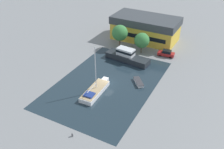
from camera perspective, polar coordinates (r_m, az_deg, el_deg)
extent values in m
plane|color=gray|center=(55.72, -1.11, -1.99)|extent=(440.00, 440.00, 0.00)
cube|color=#1E2D38|center=(55.72, -1.11, -1.98)|extent=(20.17, 30.80, 0.01)
cube|color=gold|center=(76.60, 7.57, 9.69)|extent=(18.85, 10.00, 4.79)
cube|color=#383D42|center=(75.36, 7.76, 12.14)|extent=(19.41, 10.30, 2.17)
cube|color=black|center=(72.66, 6.06, 7.91)|extent=(2.25, 0.09, 3.35)
cube|color=black|center=(72.29, 6.11, 8.60)|extent=(15.93, 0.22, 1.20)
cylinder|color=brown|center=(70.85, 1.77, 7.20)|extent=(0.36, 0.36, 2.84)
sphere|color=#387A3D|center=(69.61, 1.81, 9.49)|extent=(4.40, 4.40, 4.40)
cylinder|color=brown|center=(68.46, 6.70, 5.75)|extent=(0.24, 0.24, 2.20)
sphere|color=#387A3D|center=(67.35, 6.84, 7.76)|extent=(4.07, 4.07, 4.07)
cube|color=maroon|center=(68.08, 12.25, 4.64)|extent=(4.48, 2.27, 0.77)
cube|color=black|center=(67.74, 12.46, 5.15)|extent=(2.40, 1.84, 0.65)
cube|color=black|center=(67.91, 11.52, 5.30)|extent=(0.19, 1.47, 0.52)
cylinder|color=black|center=(67.71, 10.97, 4.29)|extent=(0.62, 0.26, 0.60)
cylinder|color=black|center=(69.15, 11.26, 4.87)|extent=(0.62, 0.26, 0.60)
cylinder|color=black|center=(67.36, 13.18, 3.86)|extent=(0.62, 0.26, 0.60)
cylinder|color=black|center=(68.81, 13.44, 4.45)|extent=(0.62, 0.26, 0.60)
cube|color=white|center=(52.42, -3.93, -3.88)|extent=(3.15, 8.43, 0.97)
cube|color=white|center=(55.86, -1.58, -1.30)|extent=(1.32, 1.25, 0.97)
cube|color=tan|center=(52.12, -3.95, -3.41)|extent=(3.03, 8.09, 0.08)
cylinder|color=silver|center=(49.97, -3.81, 1.42)|extent=(0.16, 0.16, 9.45)
cylinder|color=silver|center=(50.58, -4.68, -3.10)|extent=(0.27, 3.75, 0.12)
cube|color=navy|center=(50.42, -5.22, -4.59)|extent=(2.04, 1.91, 0.30)
cube|color=#23282D|center=(64.31, 3.55, 3.75)|extent=(11.88, 4.45, 1.51)
cube|color=black|center=(64.61, 3.53, 3.27)|extent=(12.01, 4.53, 0.18)
cube|color=silver|center=(63.80, 3.15, 5.21)|extent=(4.63, 2.79, 1.81)
cube|color=black|center=(63.72, 3.15, 5.35)|extent=(4.73, 2.87, 0.58)
cube|color=silver|center=(55.81, 6.08, -1.77)|extent=(3.41, 3.76, 0.56)
cube|color=#333338|center=(55.63, 6.10, -1.50)|extent=(3.57, 3.93, 0.08)
cylinder|color=#47474C|center=(43.72, -9.04, -13.58)|extent=(0.27, 0.27, 0.44)
sphere|color=#47474C|center=(43.51, -9.08, -13.30)|extent=(0.29, 0.29, 0.29)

